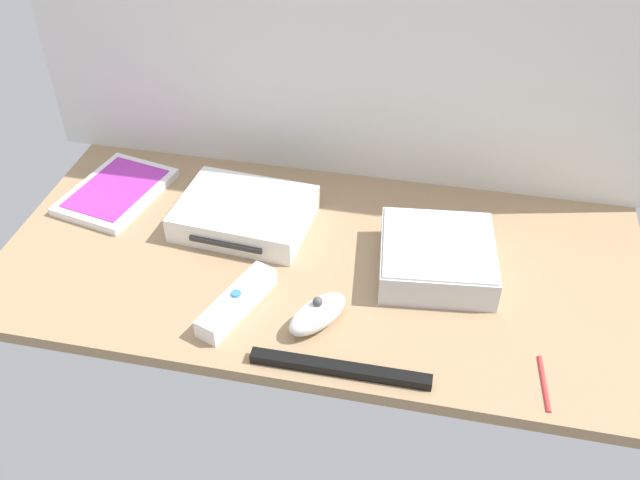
# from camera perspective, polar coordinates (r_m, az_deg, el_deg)

# --- Properties ---
(ground_plane) EXTENTS (1.00, 0.48, 0.02)m
(ground_plane) POSITION_cam_1_polar(r_m,az_deg,el_deg) (1.09, 0.00, -2.02)
(ground_plane) COLOR #9E7F5B
(ground_plane) RESTS_ON ground
(game_console) EXTENTS (0.22, 0.18, 0.04)m
(game_console) POSITION_cam_1_polar(r_m,az_deg,el_deg) (1.14, -6.21, 2.18)
(game_console) COLOR white
(game_console) RESTS_ON ground_plane
(mini_computer) EXTENTS (0.19, 0.19, 0.05)m
(mini_computer) POSITION_cam_1_polar(r_m,az_deg,el_deg) (1.06, 9.55, -1.35)
(mini_computer) COLOR silver
(mini_computer) RESTS_ON ground_plane
(game_case) EXTENTS (0.17, 0.21, 0.02)m
(game_case) POSITION_cam_1_polar(r_m,az_deg,el_deg) (1.26, -16.34, 3.84)
(game_case) COLOR white
(game_case) RESTS_ON ground_plane
(remote_wand) EXTENTS (0.08, 0.15, 0.03)m
(remote_wand) POSITION_cam_1_polar(r_m,az_deg,el_deg) (1.00, -6.81, -5.07)
(remote_wand) COLOR white
(remote_wand) RESTS_ON ground_plane
(remote_nunchuk) EXTENTS (0.09, 0.11, 0.05)m
(remote_nunchuk) POSITION_cam_1_polar(r_m,az_deg,el_deg) (0.97, -0.19, -6.07)
(remote_nunchuk) COLOR white
(remote_nunchuk) RESTS_ON ground_plane
(sensor_bar) EXTENTS (0.24, 0.02, 0.01)m
(sensor_bar) POSITION_cam_1_polar(r_m,az_deg,el_deg) (0.92, 1.64, -10.50)
(sensor_bar) COLOR black
(sensor_bar) RESTS_ON ground_plane
(stylus_pen) EXTENTS (0.02, 0.09, 0.01)m
(stylus_pen) POSITION_cam_1_polar(r_m,az_deg,el_deg) (0.96, 17.91, -11.03)
(stylus_pen) COLOR red
(stylus_pen) RESTS_ON ground_plane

